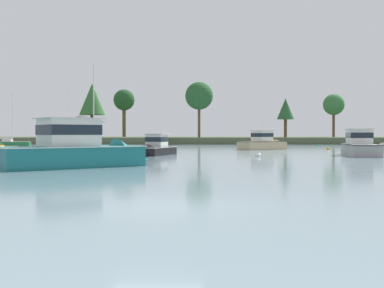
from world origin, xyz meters
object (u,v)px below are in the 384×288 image
at_px(dinghy_wood, 67,146).
at_px(cruiser_teal, 85,156).
at_px(cruiser_black, 154,150).
at_px(cruiser_sand, 266,145).
at_px(sailboat_maroon, 94,150).
at_px(mooring_buoy_white, 258,156).
at_px(mooring_buoy_green, 318,145).
at_px(mooring_buoy_orange, 328,149).
at_px(cruiser_grey, 359,149).
at_px(sailboat_green, 9,145).
at_px(dinghy_navy, 8,148).

bearing_deg(dinghy_wood, cruiser_teal, -73.63).
bearing_deg(cruiser_black, dinghy_wood, 118.68).
bearing_deg(cruiser_sand, sailboat_maroon, -157.87).
bearing_deg(mooring_buoy_white, mooring_buoy_green, 70.35).
relative_size(sailboat_maroon, mooring_buoy_orange, 23.41).
bearing_deg(cruiser_sand, cruiser_black, -125.64).
distance_m(cruiser_grey, cruiser_black, 18.35).
distance_m(sailboat_green, cruiser_black, 41.17).
bearing_deg(cruiser_black, dinghy_navy, 135.17).
bearing_deg(sailboat_maroon, cruiser_black, -50.61).
bearing_deg(cruiser_sand, cruiser_teal, -114.22).
height_order(dinghy_navy, cruiser_black, cruiser_black).
xyz_separation_m(sailboat_maroon, cruiser_sand, (19.59, 7.97, 0.30)).
distance_m(sailboat_maroon, cruiser_grey, 27.15).
relative_size(mooring_buoy_white, mooring_buoy_orange, 1.25).
height_order(cruiser_sand, dinghy_navy, cruiser_sand).
relative_size(cruiser_grey, cruiser_black, 1.34).
distance_m(sailboat_green, dinghy_wood, 10.72).
height_order(sailboat_maroon, cruiser_black, sailboat_maroon).
bearing_deg(cruiser_teal, cruiser_black, 80.77).
xyz_separation_m(mooring_buoy_white, mooring_buoy_orange, (10.87, 19.77, -0.02)).
bearing_deg(dinghy_navy, sailboat_green, 110.59).
xyz_separation_m(cruiser_grey, mooring_buoy_orange, (1.55, 16.83, -0.51)).
bearing_deg(dinghy_wood, cruiser_grey, -39.59).
relative_size(cruiser_black, mooring_buoy_orange, 16.03).
distance_m(sailboat_maroon, dinghy_navy, 18.78).
height_order(dinghy_wood, cruiser_teal, cruiser_teal).
relative_size(dinghy_navy, cruiser_grey, 0.28).
bearing_deg(mooring_buoy_orange, cruiser_sand, -178.10).
bearing_deg(dinghy_wood, mooring_buoy_green, 14.33).
xyz_separation_m(dinghy_navy, dinghy_wood, (5.96, 7.06, 0.02)).
distance_m(sailboat_green, cruiser_grey, 54.26).
bearing_deg(cruiser_teal, cruiser_grey, 37.81).
bearing_deg(dinghy_wood, cruiser_black, -61.32).
height_order(cruiser_black, mooring_buoy_white, cruiser_black).
distance_m(dinghy_wood, mooring_buoy_green, 40.50).
xyz_separation_m(cruiser_teal, cruiser_black, (2.57, 15.81, -0.19)).
height_order(mooring_buoy_white, mooring_buoy_green, mooring_buoy_white).
distance_m(cruiser_sand, mooring_buoy_white, 19.78).
bearing_deg(sailboat_maroon, sailboat_green, 128.08).
distance_m(cruiser_grey, dinghy_wood, 44.01).
relative_size(cruiser_sand, mooring_buoy_white, 13.68).
relative_size(sailboat_maroon, cruiser_sand, 1.37).
bearing_deg(mooring_buoy_green, cruiser_sand, -118.10).
height_order(sailboat_maroon, mooring_buoy_green, sailboat_maroon).
bearing_deg(cruiser_grey, sailboat_green, 144.09).
bearing_deg(sailboat_maroon, cruiser_grey, -18.48).
distance_m(cruiser_grey, mooring_buoy_green, 38.44).
bearing_deg(sailboat_green, mooring_buoy_orange, -18.25).
bearing_deg(sailboat_green, sailboat_maroon, -51.92).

